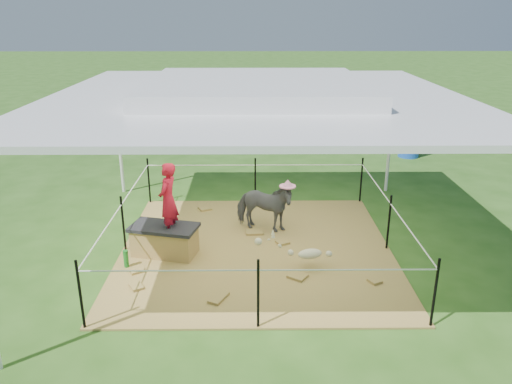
{
  "coord_description": "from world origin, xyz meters",
  "views": [
    {
      "loc": [
        -0.08,
        -7.74,
        3.89
      ],
      "look_at": [
        0.0,
        0.6,
        0.85
      ],
      "focal_mm": 35.0,
      "sensor_mm": 36.0,
      "label": 1
    }
  ],
  "objects_px": {
    "trash_barrel": "(409,141)",
    "distant_person": "(324,127)",
    "picnic_table_far": "(401,121)",
    "straw_bale": "(165,241)",
    "woman": "(168,194)",
    "green_bottle": "(126,259)",
    "pony": "(264,207)",
    "foal": "(310,252)",
    "picnic_table_near": "(297,125)"
  },
  "relations": [
    {
      "from": "pony",
      "to": "foal",
      "type": "xyz_separation_m",
      "value": [
        0.7,
        -1.43,
        -0.2
      ]
    },
    {
      "from": "straw_bale",
      "to": "picnic_table_far",
      "type": "height_order",
      "value": "picnic_table_far"
    },
    {
      "from": "green_bottle",
      "to": "distant_person",
      "type": "relative_size",
      "value": 0.29
    },
    {
      "from": "woman",
      "to": "distant_person",
      "type": "xyz_separation_m",
      "value": [
        3.59,
        7.57,
        -0.61
      ]
    },
    {
      "from": "trash_barrel",
      "to": "picnic_table_far",
      "type": "height_order",
      "value": "trash_barrel"
    },
    {
      "from": "foal",
      "to": "distant_person",
      "type": "height_order",
      "value": "distant_person"
    },
    {
      "from": "green_bottle",
      "to": "straw_bale",
      "type": "bearing_deg",
      "value": 39.29
    },
    {
      "from": "straw_bale",
      "to": "distant_person",
      "type": "xyz_separation_m",
      "value": [
        3.69,
        7.57,
        0.24
      ]
    },
    {
      "from": "green_bottle",
      "to": "trash_barrel",
      "type": "bearing_deg",
      "value": 45.09
    },
    {
      "from": "picnic_table_far",
      "to": "distant_person",
      "type": "distance_m",
      "value": 3.32
    },
    {
      "from": "green_bottle",
      "to": "picnic_table_far",
      "type": "xyz_separation_m",
      "value": [
        7.13,
        9.65,
        0.16
      ]
    },
    {
      "from": "foal",
      "to": "distant_person",
      "type": "relative_size",
      "value": 0.99
    },
    {
      "from": "straw_bale",
      "to": "green_bottle",
      "type": "xyz_separation_m",
      "value": [
        -0.55,
        -0.45,
        -0.09
      ]
    },
    {
      "from": "trash_barrel",
      "to": "pony",
      "type": "bearing_deg",
      "value": -129.68
    },
    {
      "from": "picnic_table_near",
      "to": "distant_person",
      "type": "height_order",
      "value": "distant_person"
    },
    {
      "from": "woman",
      "to": "foal",
      "type": "xyz_separation_m",
      "value": [
        2.28,
        -0.5,
        -0.8
      ]
    },
    {
      "from": "picnic_table_near",
      "to": "picnic_table_far",
      "type": "xyz_separation_m",
      "value": [
        3.66,
        1.0,
        -0.09
      ]
    },
    {
      "from": "distant_person",
      "to": "green_bottle",
      "type": "bearing_deg",
      "value": 53.54
    },
    {
      "from": "woman",
      "to": "distant_person",
      "type": "relative_size",
      "value": 1.24
    },
    {
      "from": "foal",
      "to": "picnic_table_far",
      "type": "xyz_separation_m",
      "value": [
        4.2,
        9.7,
        0.03
      ]
    },
    {
      "from": "pony",
      "to": "picnic_table_near",
      "type": "xyz_separation_m",
      "value": [
        1.24,
        7.27,
        -0.08
      ]
    },
    {
      "from": "trash_barrel",
      "to": "picnic_table_near",
      "type": "distance_m",
      "value": 3.7
    },
    {
      "from": "foal",
      "to": "trash_barrel",
      "type": "distance_m",
      "value": 7.41
    },
    {
      "from": "woman",
      "to": "green_bottle",
      "type": "relative_size",
      "value": 4.32
    },
    {
      "from": "picnic_table_far",
      "to": "straw_bale",
      "type": "bearing_deg",
      "value": -89.99
    },
    {
      "from": "picnic_table_near",
      "to": "trash_barrel",
      "type": "bearing_deg",
      "value": -23.38
    },
    {
      "from": "woman",
      "to": "picnic_table_near",
      "type": "distance_m",
      "value": 8.7
    },
    {
      "from": "picnic_table_near",
      "to": "distant_person",
      "type": "bearing_deg",
      "value": -26.55
    },
    {
      "from": "straw_bale",
      "to": "pony",
      "type": "distance_m",
      "value": 1.93
    },
    {
      "from": "foal",
      "to": "distant_person",
      "type": "xyz_separation_m",
      "value": [
        1.32,
        8.07,
        0.2
      ]
    },
    {
      "from": "pony",
      "to": "distant_person",
      "type": "relative_size",
      "value": 1.12
    },
    {
      "from": "woman",
      "to": "foal",
      "type": "relative_size",
      "value": 1.26
    },
    {
      "from": "distant_person",
      "to": "picnic_table_far",
      "type": "bearing_deg",
      "value": -159.04
    },
    {
      "from": "green_bottle",
      "to": "picnic_table_far",
      "type": "distance_m",
      "value": 12.0
    },
    {
      "from": "green_bottle",
      "to": "picnic_table_near",
      "type": "height_order",
      "value": "picnic_table_near"
    },
    {
      "from": "distant_person",
      "to": "straw_bale",
      "type": "bearing_deg",
      "value": 55.41
    },
    {
      "from": "woman",
      "to": "picnic_table_far",
      "type": "distance_m",
      "value": 11.28
    },
    {
      "from": "trash_barrel",
      "to": "distant_person",
      "type": "xyz_separation_m",
      "value": [
        -2.2,
        1.55,
        0.06
      ]
    },
    {
      "from": "green_bottle",
      "to": "foal",
      "type": "distance_m",
      "value": 2.93
    },
    {
      "from": "green_bottle",
      "to": "picnic_table_near",
      "type": "distance_m",
      "value": 9.33
    },
    {
      "from": "straw_bale",
      "to": "foal",
      "type": "relative_size",
      "value": 1.05
    },
    {
      "from": "trash_barrel",
      "to": "picnic_table_near",
      "type": "height_order",
      "value": "trash_barrel"
    },
    {
      "from": "pony",
      "to": "distant_person",
      "type": "xyz_separation_m",
      "value": [
        2.01,
        6.64,
        -0.0
      ]
    },
    {
      "from": "straw_bale",
      "to": "picnic_table_far",
      "type": "distance_m",
      "value": 11.31
    },
    {
      "from": "foal",
      "to": "pony",
      "type": "bearing_deg",
      "value": 102.0
    },
    {
      "from": "woman",
      "to": "trash_barrel",
      "type": "xyz_separation_m",
      "value": [
        5.8,
        6.02,
        -0.66
      ]
    },
    {
      "from": "straw_bale",
      "to": "distant_person",
      "type": "distance_m",
      "value": 8.42
    },
    {
      "from": "woman",
      "to": "trash_barrel",
      "type": "height_order",
      "value": "woman"
    },
    {
      "from": "picnic_table_far",
      "to": "green_bottle",
      "type": "bearing_deg",
      "value": -90.87
    },
    {
      "from": "pony",
      "to": "trash_barrel",
      "type": "distance_m",
      "value": 6.61
    }
  ]
}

